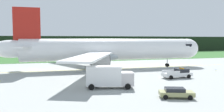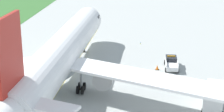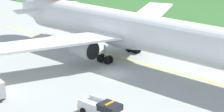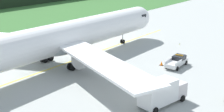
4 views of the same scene
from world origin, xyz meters
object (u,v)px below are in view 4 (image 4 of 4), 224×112
Objects in this scene: apron_cone at (161,63)px; airliner at (69,37)px; catering_truck at (162,92)px; ops_pickup_truck at (177,61)px.

airliner is at bearing 118.83° from apron_cone.
airliner reaches higher than catering_truck.
catering_truck is 16.02m from apron_cone.
catering_truck is at bearing -105.54° from airliner.
catering_truck is (-6.11, -21.98, -2.97)m from airliner.
airliner is 17.31m from apron_cone.
ops_pickup_truck is (9.30, -17.10, -3.87)m from airliner.
ops_pickup_truck is 16.19m from catering_truck.
airliner is at bearing 118.55° from ops_pickup_truck.
ops_pickup_truck is 2.76m from apron_cone.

